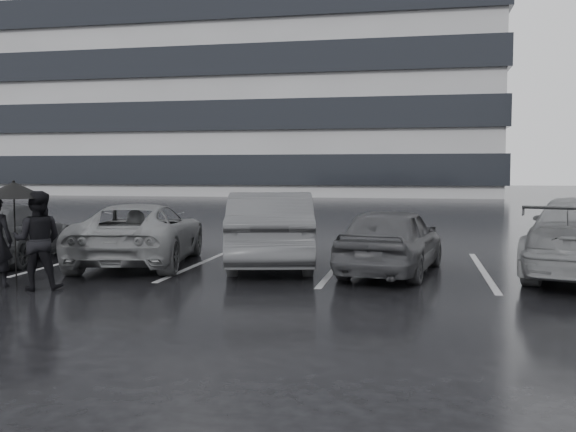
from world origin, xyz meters
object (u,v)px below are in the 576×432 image
at_px(car_west_c, 7,232).
at_px(car_west_a, 271,229).
at_px(car_west_b, 141,234).
at_px(car_main, 392,240).
at_px(pedestrian_right, 38,240).

bearing_deg(car_west_c, car_west_a, 173.10).
bearing_deg(car_west_b, car_main, 166.07).
bearing_deg(car_west_a, car_main, 153.88).
bearing_deg(car_west_b, car_west_a, 175.45).
xyz_separation_m(car_west_a, car_west_c, (-5.58, -0.51, -0.13)).
distance_m(car_west_a, car_west_b, 2.69).
bearing_deg(car_main, pedestrian_right, 36.23).
height_order(car_main, car_west_c, car_main).
xyz_separation_m(car_main, car_west_b, (-5.09, 0.31, -0.01)).
relative_size(car_west_a, car_west_b, 1.01).
height_order(car_main, car_west_b, car_main).
bearing_deg(car_west_b, car_west_c, -5.88).
relative_size(car_main, car_west_a, 0.82).
distance_m(car_main, car_west_b, 5.10).
bearing_deg(car_west_c, car_west_b, 172.47).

